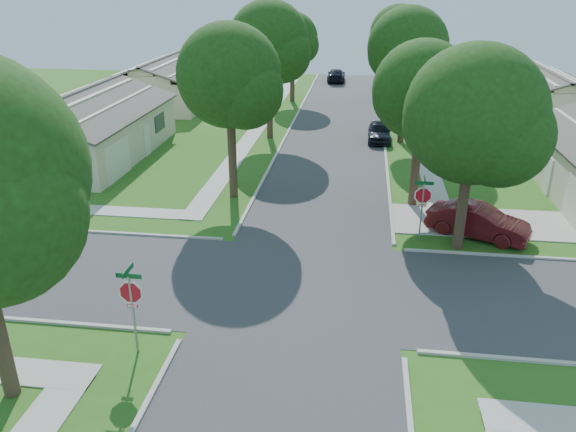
% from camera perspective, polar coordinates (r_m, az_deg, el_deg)
% --- Properties ---
extents(ground, '(100.00, 100.00, 0.00)m').
position_cam_1_polar(ground, '(21.52, 1.51, -7.16)').
color(ground, '#32601A').
rests_on(ground, ground).
extents(road_ns, '(7.00, 100.00, 0.02)m').
position_cam_1_polar(road_ns, '(21.52, 1.51, -7.15)').
color(road_ns, '#333335').
rests_on(road_ns, ground).
extents(sidewalk_ne, '(1.20, 40.00, 0.04)m').
position_cam_1_polar(sidewalk_ne, '(45.98, 12.78, 8.97)').
color(sidewalk_ne, '#9E9B91').
rests_on(sidewalk_ne, ground).
extents(sidewalk_nw, '(1.20, 40.00, 0.04)m').
position_cam_1_polar(sidewalk_nw, '(46.48, -2.56, 9.67)').
color(sidewalk_nw, '#9E9B91').
rests_on(sidewalk_nw, ground).
extents(driveway, '(8.80, 3.60, 0.05)m').
position_cam_1_polar(driveway, '(28.43, 19.17, -0.61)').
color(driveway, '#9E9B91').
rests_on(driveway, ground).
extents(stop_sign_sw, '(1.05, 0.80, 2.98)m').
position_cam_1_polar(stop_sign_sw, '(17.65, -15.65, -7.84)').
color(stop_sign_sw, gray).
rests_on(stop_sign_sw, ground).
extents(stop_sign_ne, '(1.05, 0.80, 2.98)m').
position_cam_1_polar(stop_sign_ne, '(24.97, 13.54, 1.77)').
color(stop_sign_ne, gray).
rests_on(stop_sign_ne, ground).
extents(tree_e_near, '(4.97, 4.80, 8.28)m').
position_cam_1_polar(tree_e_near, '(28.12, 13.58, 11.84)').
color(tree_e_near, '#38281C').
rests_on(tree_e_near, ground).
extents(tree_e_mid, '(5.59, 5.40, 9.21)m').
position_cam_1_polar(tree_e_mid, '(39.86, 12.14, 16.05)').
color(tree_e_mid, '#38281C').
rests_on(tree_e_mid, ground).
extents(tree_e_far, '(5.17, 5.00, 8.72)m').
position_cam_1_polar(tree_e_far, '(52.79, 11.19, 17.46)').
color(tree_e_far, '#38281C').
rests_on(tree_e_far, ground).
extents(tree_w_near, '(5.38, 5.20, 8.97)m').
position_cam_1_polar(tree_w_near, '(28.65, -5.87, 13.52)').
color(tree_w_near, '#38281C').
rests_on(tree_w_near, ground).
extents(tree_w_mid, '(5.80, 5.60, 9.56)m').
position_cam_1_polar(tree_w_mid, '(40.26, -1.87, 16.93)').
color(tree_w_mid, '#38281C').
rests_on(tree_w_mid, ground).
extents(tree_w_far, '(4.76, 4.60, 8.04)m').
position_cam_1_polar(tree_w_far, '(53.16, 0.51, 17.40)').
color(tree_w_far, '#38281C').
rests_on(tree_w_far, ground).
extents(tree_ne_corner, '(5.80, 5.60, 8.66)m').
position_cam_1_polar(tree_ne_corner, '(23.72, 18.48, 9.14)').
color(tree_ne_corner, '#38281C').
rests_on(tree_ne_corner, ground).
extents(house_ne_far, '(8.42, 13.60, 4.23)m').
position_cam_1_polar(house_ne_far, '(50.40, 24.12, 10.51)').
color(house_ne_far, beige).
rests_on(house_ne_far, ground).
extents(house_nw_near, '(8.42, 13.60, 4.23)m').
position_cam_1_polar(house_nw_near, '(39.09, -20.10, 7.94)').
color(house_nw_near, beige).
rests_on(house_nw_near, ground).
extents(house_nw_far, '(8.42, 13.60, 4.23)m').
position_cam_1_polar(house_nw_far, '(54.36, -12.04, 12.79)').
color(house_nw_far, beige).
rests_on(house_nw_far, ground).
extents(car_driveway, '(4.70, 3.27, 1.47)m').
position_cam_1_polar(car_driveway, '(26.59, 18.74, -0.52)').
color(car_driveway, '#541116').
rests_on(car_driveway, ground).
extents(car_curb_east, '(1.64, 4.04, 1.37)m').
position_cam_1_polar(car_curb_east, '(40.97, 9.28, 8.49)').
color(car_curb_east, black).
rests_on(car_curb_east, ground).
extents(car_curb_west, '(2.05, 4.78, 1.37)m').
position_cam_1_polar(car_curb_west, '(64.76, 4.91, 14.06)').
color(car_curb_west, black).
rests_on(car_curb_west, ground).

